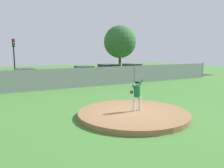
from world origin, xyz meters
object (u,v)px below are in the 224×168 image
parked_car_white (108,72)px  parked_car_slate (26,76)px  traffic_light_near (14,52)px  parked_car_champagne (132,71)px  pitcher_youth (137,93)px  baseball (118,109)px  parked_car_teal (84,73)px

parked_car_white → parked_car_slate: size_ratio=0.94×
parked_car_slate → traffic_light_near: bearing=100.0°
parked_car_champagne → traffic_light_near: size_ratio=0.95×
pitcher_youth → parked_car_white: pitcher_youth is taller
baseball → parked_car_white: parked_car_white is taller
traffic_light_near → baseball: bearing=-80.3°
parked_car_teal → parked_car_white: bearing=-4.9°
parked_car_slate → traffic_light_near: 4.58m
pitcher_youth → parked_car_champagne: 17.53m
parked_car_teal → traffic_light_near: (-6.92, 4.07, 2.45)m
parked_car_champagne → parked_car_teal: bearing=179.7°
traffic_light_near → parked_car_teal: bearing=-30.4°
baseball → parked_car_teal: bearing=74.7°
parked_car_slate → parked_car_white: bearing=-3.3°
parked_car_champagne → parked_car_slate: bearing=178.6°
parked_car_champagne → parked_car_white: bearing=-176.5°
parked_car_champagne → parked_car_slate: parked_car_champagne is taller
parked_car_champagne → baseball: bearing=-126.7°
parked_car_teal → pitcher_youth: bearing=-101.8°
parked_car_white → parked_car_champagne: parked_car_white is taller
pitcher_youth → parked_car_slate: pitcher_youth is taller
baseball → traffic_light_near: 18.60m
pitcher_youth → baseball: pitcher_youth is taller
parked_car_white → parked_car_slate: parked_car_white is taller
baseball → parked_car_slate: (-2.42, 14.30, 0.49)m
pitcher_youth → parked_car_white: (6.09, 14.40, -0.33)m
traffic_light_near → parked_car_champagne: bearing=-16.9°
pitcher_youth → parked_car_white: size_ratio=0.37×
parked_car_teal → parked_car_champagne: bearing=-0.3°
traffic_light_near → parked_car_white: bearing=-23.5°
parked_car_champagne → traffic_light_near: bearing=163.1°
parked_car_slate → pitcher_youth: bearing=-78.0°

